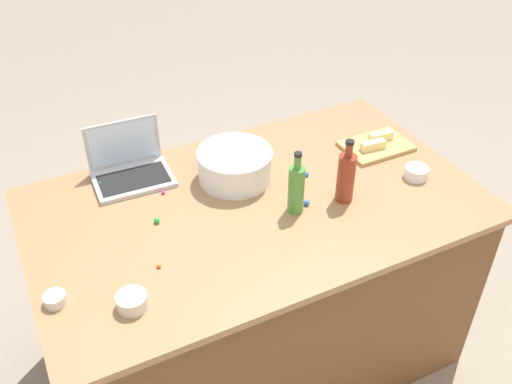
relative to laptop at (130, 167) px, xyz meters
name	(u,v)px	position (x,y,z in m)	size (l,w,h in m)	color
ground_plane	(256,350)	(-0.38, 0.38, -0.95)	(12.00, 12.00, 0.00)	gray
island_counter	(256,284)	(-0.38, 0.38, -0.50)	(1.72, 1.03, 0.90)	brown
laptop	(130,167)	(0.00, 0.00, 0.00)	(0.32, 0.24, 0.22)	#B7B7BC
mixing_bowl_large	(235,165)	(-0.37, 0.21, 0.02)	(0.30, 0.30, 0.13)	white
bottle_olive	(296,188)	(-0.49, 0.49, 0.06)	(0.06, 0.06, 0.26)	#4C8C38
bottle_soy	(346,177)	(-0.69, 0.51, 0.06)	(0.07, 0.07, 0.27)	maroon
cutting_board	(376,146)	(-1.03, 0.27, -0.04)	(0.29, 0.20, 0.02)	tan
butter_stick_left	(381,136)	(-1.06, 0.25, -0.01)	(0.11, 0.04, 0.04)	#F4E58C
butter_stick_right	(373,145)	(-0.99, 0.29, -0.01)	(0.11, 0.04, 0.04)	#F4E58C
ramekin_small	(132,301)	(0.20, 0.68, -0.02)	(0.10, 0.10, 0.05)	beige
ramekin_medium	(55,299)	(0.41, 0.56, -0.03)	(0.07, 0.07, 0.04)	beige
ramekin_wide	(416,172)	(-1.04, 0.52, -0.02)	(0.10, 0.10, 0.05)	white
candy_0	(159,266)	(0.07, 0.55, -0.04)	(0.02, 0.02, 0.02)	orange
candy_1	(307,203)	(-0.55, 0.48, -0.04)	(0.02, 0.02, 0.02)	blue
candy_2	(101,185)	(0.13, 0.02, -0.04)	(0.02, 0.02, 0.02)	green
candy_3	(157,221)	(0.00, 0.33, -0.04)	(0.02, 0.02, 0.02)	green
candy_4	(163,192)	(-0.08, 0.17, -0.04)	(0.02, 0.02, 0.02)	#CC3399
candy_5	(307,174)	(-0.64, 0.32, -0.04)	(0.02, 0.02, 0.02)	blue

